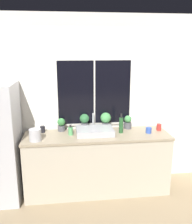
{
  "coord_description": "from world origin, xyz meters",
  "views": [
    {
      "loc": [
        -0.45,
        -3.22,
        2.19
      ],
      "look_at": [
        -0.02,
        0.3,
        1.28
      ],
      "focal_mm": 40.0,
      "sensor_mm": 36.0,
      "label": 1
    }
  ],
  "objects_px": {
    "mug_black": "(43,129)",
    "soap_bottle": "(71,131)",
    "potted_plant_far_left": "(61,124)",
    "potted_plant_far_right": "(128,122)",
    "potted_plant_center_right": "(106,120)",
    "kettle": "(35,134)",
    "bottle_tall": "(121,125)",
    "mug_red": "(159,127)",
    "mug_blue": "(149,130)",
    "potted_plant_center_left": "(84,121)",
    "sink": "(95,131)"
  },
  "relations": [
    {
      "from": "sink",
      "to": "bottle_tall",
      "type": "distance_m",
      "value": 0.41
    },
    {
      "from": "potted_plant_far_right",
      "to": "mug_black",
      "type": "relative_size",
      "value": 2.2
    },
    {
      "from": "potted_plant_far_left",
      "to": "mug_blue",
      "type": "bearing_deg",
      "value": -11.21
    },
    {
      "from": "potted_plant_far_right",
      "to": "bottle_tall",
      "type": "distance_m",
      "value": 0.25
    },
    {
      "from": "soap_bottle",
      "to": "potted_plant_center_left",
      "type": "bearing_deg",
      "value": 42.65
    },
    {
      "from": "potted_plant_center_right",
      "to": "mug_black",
      "type": "distance_m",
      "value": 1.0
    },
    {
      "from": "potted_plant_center_left",
      "to": "potted_plant_center_right",
      "type": "xyz_separation_m",
      "value": [
        0.34,
        0.0,
        0.01
      ]
    },
    {
      "from": "mug_blue",
      "to": "mug_black",
      "type": "bearing_deg",
      "value": 171.97
    },
    {
      "from": "bottle_tall",
      "to": "mug_black",
      "type": "bearing_deg",
      "value": 172.14
    },
    {
      "from": "potted_plant_far_left",
      "to": "potted_plant_center_left",
      "type": "distance_m",
      "value": 0.36
    },
    {
      "from": "potted_plant_far_right",
      "to": "potted_plant_center_right",
      "type": "bearing_deg",
      "value": 180.0
    },
    {
      "from": "potted_plant_far_right",
      "to": "mug_red",
      "type": "height_order",
      "value": "potted_plant_far_right"
    },
    {
      "from": "mug_black",
      "to": "bottle_tall",
      "type": "bearing_deg",
      "value": -7.86
    },
    {
      "from": "soap_bottle",
      "to": "bottle_tall",
      "type": "xyz_separation_m",
      "value": [
        0.77,
        0.01,
        0.06
      ]
    },
    {
      "from": "potted_plant_center_left",
      "to": "mug_red",
      "type": "bearing_deg",
      "value": -7.8
    },
    {
      "from": "sink",
      "to": "bottle_tall",
      "type": "relative_size",
      "value": 1.82
    },
    {
      "from": "bottle_tall",
      "to": "potted_plant_center_left",
      "type": "bearing_deg",
      "value": 159.82
    },
    {
      "from": "mug_black",
      "to": "potted_plant_center_left",
      "type": "bearing_deg",
      "value": 3.09
    },
    {
      "from": "soap_bottle",
      "to": "bottle_tall",
      "type": "relative_size",
      "value": 0.51
    },
    {
      "from": "potted_plant_far_right",
      "to": "bottle_tall",
      "type": "bearing_deg",
      "value": -127.83
    },
    {
      "from": "soap_bottle",
      "to": "mug_black",
      "type": "xyz_separation_m",
      "value": [
        -0.43,
        0.17,
        -0.02
      ]
    },
    {
      "from": "mug_black",
      "to": "soap_bottle",
      "type": "bearing_deg",
      "value": -21.93
    },
    {
      "from": "bottle_tall",
      "to": "mug_red",
      "type": "height_order",
      "value": "bottle_tall"
    },
    {
      "from": "potted_plant_far_right",
      "to": "mug_black",
      "type": "distance_m",
      "value": 1.35
    },
    {
      "from": "potted_plant_far_right",
      "to": "kettle",
      "type": "xyz_separation_m",
      "value": [
        -1.42,
        -0.39,
        -0.01
      ]
    },
    {
      "from": "potted_plant_far_left",
      "to": "potted_plant_center_right",
      "type": "height_order",
      "value": "potted_plant_center_right"
    },
    {
      "from": "bottle_tall",
      "to": "mug_blue",
      "type": "relative_size",
      "value": 3.46
    },
    {
      "from": "potted_plant_far_right",
      "to": "kettle",
      "type": "relative_size",
      "value": 1.13
    },
    {
      "from": "bottle_tall",
      "to": "kettle",
      "type": "relative_size",
      "value": 1.61
    },
    {
      "from": "potted_plant_center_left",
      "to": "mug_blue",
      "type": "height_order",
      "value": "potted_plant_center_left"
    },
    {
      "from": "potted_plant_far_left",
      "to": "potted_plant_far_right",
      "type": "distance_m",
      "value": 1.06
    },
    {
      "from": "potted_plant_center_right",
      "to": "mug_red",
      "type": "height_order",
      "value": "potted_plant_center_right"
    },
    {
      "from": "potted_plant_far_left",
      "to": "soap_bottle",
      "type": "relative_size",
      "value": 1.34
    },
    {
      "from": "mug_red",
      "to": "mug_blue",
      "type": "bearing_deg",
      "value": -153.0
    },
    {
      "from": "potted_plant_center_right",
      "to": "mug_blue",
      "type": "bearing_deg",
      "value": -22.81
    },
    {
      "from": "potted_plant_center_right",
      "to": "bottle_tall",
      "type": "relative_size",
      "value": 0.9
    },
    {
      "from": "mug_black",
      "to": "mug_blue",
      "type": "relative_size",
      "value": 1.1
    },
    {
      "from": "soap_bottle",
      "to": "bottle_tall",
      "type": "distance_m",
      "value": 0.77
    },
    {
      "from": "potted_plant_center_left",
      "to": "bottle_tall",
      "type": "bearing_deg",
      "value": -20.18
    },
    {
      "from": "soap_bottle",
      "to": "kettle",
      "type": "bearing_deg",
      "value": -159.84
    },
    {
      "from": "soap_bottle",
      "to": "mug_red",
      "type": "bearing_deg",
      "value": 1.95
    },
    {
      "from": "soap_bottle",
      "to": "mug_red",
      "type": "relative_size",
      "value": 1.48
    },
    {
      "from": "potted_plant_far_left",
      "to": "kettle",
      "type": "bearing_deg",
      "value": -132.65
    },
    {
      "from": "bottle_tall",
      "to": "potted_plant_far_right",
      "type": "bearing_deg",
      "value": 52.17
    },
    {
      "from": "potted_plant_center_left",
      "to": "potted_plant_far_right",
      "type": "xyz_separation_m",
      "value": [
        0.7,
        0.0,
        -0.04
      ]
    },
    {
      "from": "sink",
      "to": "mug_black",
      "type": "bearing_deg",
      "value": 167.81
    },
    {
      "from": "sink",
      "to": "potted_plant_far_left",
      "type": "xyz_separation_m",
      "value": [
        -0.5,
        0.21,
        0.06
      ]
    },
    {
      "from": "potted_plant_center_right",
      "to": "kettle",
      "type": "height_order",
      "value": "potted_plant_center_right"
    },
    {
      "from": "mug_red",
      "to": "potted_plant_far_left",
      "type": "bearing_deg",
      "value": 174.04
    },
    {
      "from": "potted_plant_center_right",
      "to": "sink",
      "type": "bearing_deg",
      "value": -134.14
    }
  ]
}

